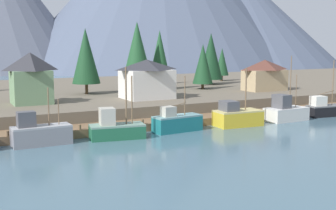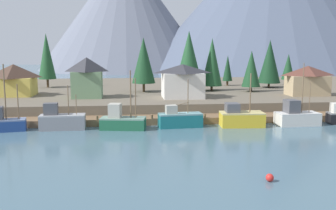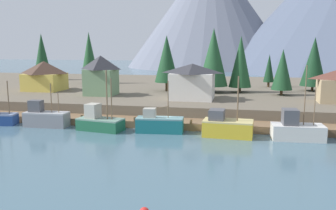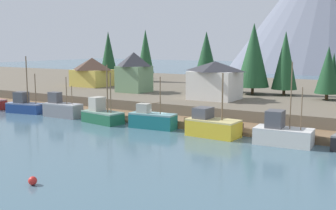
% 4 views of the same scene
% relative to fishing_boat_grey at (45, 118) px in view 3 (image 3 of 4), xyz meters
% --- Properties ---
extents(ground_plane, '(400.00, 400.00, 1.00)m').
position_rel_fishing_boat_grey_xyz_m(ground_plane, '(16.87, 21.38, -1.79)').
color(ground_plane, '#476675').
extents(dock, '(80.00, 4.00, 1.60)m').
position_rel_fishing_boat_grey_xyz_m(dock, '(16.87, 3.37, -0.79)').
color(dock, brown).
rests_on(dock, ground_plane).
extents(shoreline_bank, '(400.00, 56.00, 2.50)m').
position_rel_fishing_boat_grey_xyz_m(shoreline_bank, '(16.87, 33.38, -0.04)').
color(shoreline_bank, '#665B4C').
rests_on(shoreline_bank, ground_plane).
extents(mountain_west_peak, '(89.04, 89.04, 60.94)m').
position_rel_fishing_boat_grey_xyz_m(mountain_west_peak, '(9.62, 154.78, 29.18)').
color(mountain_west_peak, slate).
rests_on(mountain_west_peak, ground_plane).
extents(fishing_boat_grey, '(6.31, 2.51, 6.24)m').
position_rel_fishing_boat_grey_xyz_m(fishing_boat_grey, '(0.00, 0.00, 0.00)').
color(fishing_boat_grey, gray).
rests_on(fishing_boat_grey, ground_plane).
extents(fishing_boat_green, '(6.63, 3.77, 8.31)m').
position_rel_fishing_boat_grey_xyz_m(fishing_boat_green, '(8.47, -0.63, -0.09)').
color(fishing_boat_green, '#1E5B3D').
rests_on(fishing_boat_green, ground_plane).
extents(fishing_boat_teal, '(6.44, 2.86, 6.94)m').
position_rel_fishing_boat_grey_xyz_m(fishing_boat_teal, '(16.78, -0.18, -0.12)').
color(fishing_boat_teal, '#196B70').
rests_on(fishing_boat_teal, ground_plane).
extents(fishing_boat_yellow, '(6.43, 3.52, 7.77)m').
position_rel_fishing_boat_grey_xyz_m(fishing_boat_yellow, '(25.78, -0.53, -0.01)').
color(fishing_boat_yellow, gold).
rests_on(fishing_boat_yellow, ground_plane).
extents(fishing_boat_white, '(6.41, 3.34, 9.24)m').
position_rel_fishing_boat_grey_xyz_m(fishing_boat_white, '(34.32, -0.45, 0.02)').
color(fishing_boat_white, silver).
rests_on(fishing_boat_white, ground_plane).
extents(house_white, '(7.51, 6.40, 6.02)m').
position_rel_fishing_boat_grey_xyz_m(house_white, '(19.28, 14.08, 4.28)').
color(house_white, silver).
rests_on(house_white, shoreline_bank).
extents(house_green, '(5.54, 5.06, 7.23)m').
position_rel_fishing_boat_grey_xyz_m(house_green, '(2.21, 15.99, 4.91)').
color(house_green, '#6B8E66').
rests_on(house_green, shoreline_bank).
extents(house_yellow, '(7.55, 6.69, 5.90)m').
position_rel_fishing_boat_grey_xyz_m(house_yellow, '(-11.67, 20.37, 4.23)').
color(house_yellow, gold).
rests_on(house_yellow, shoreline_bank).
extents(conifer_near_left, '(4.98, 4.98, 10.64)m').
position_rel_fishing_boat_grey_xyz_m(conifer_near_left, '(41.31, 30.00, 7.06)').
color(conifer_near_left, '#4C3823').
rests_on(conifer_near_left, shoreline_bank).
extents(conifer_near_right, '(5.65, 5.65, 12.31)m').
position_rel_fishing_boat_grey_xyz_m(conifer_near_right, '(21.99, 23.90, 8.01)').
color(conifer_near_right, '#4C3823').
rests_on(conifer_near_right, shoreline_bank).
extents(conifer_mid_left, '(3.88, 3.88, 12.14)m').
position_rel_fishing_boat_grey_xyz_m(conifer_mid_left, '(-8.39, 35.30, 8.24)').
color(conifer_mid_left, '#4C3823').
rests_on(conifer_mid_left, shoreline_bank).
extents(conifer_mid_right, '(4.35, 4.35, 12.09)m').
position_rel_fishing_boat_grey_xyz_m(conifer_mid_right, '(-24.10, 40.97, 7.84)').
color(conifer_mid_right, '#4C3823').
rests_on(conifer_mid_right, shoreline_bank).
extents(conifer_back_left, '(4.72, 4.72, 11.02)m').
position_rel_fishing_boat_grey_xyz_m(conifer_back_left, '(12.77, 24.20, 7.61)').
color(conifer_back_left, '#4C3823').
rests_on(conifer_back_left, shoreline_bank).
extents(conifer_back_right, '(4.33, 4.33, 10.89)m').
position_rel_fishing_boat_grey_xyz_m(conifer_back_right, '(27.11, 25.31, 7.16)').
color(conifer_back_right, '#4C3823').
rests_on(conifer_back_right, shoreline_bank).
extents(conifer_centre, '(2.33, 2.33, 7.17)m').
position_rel_fishing_boat_grey_xyz_m(conifer_centre, '(33.18, 35.61, 5.32)').
color(conifer_centre, '#4C3823').
rests_on(conifer_centre, shoreline_bank).
extents(conifer_far_left, '(3.79, 3.79, 8.39)m').
position_rel_fishing_boat_grey_xyz_m(conifer_far_left, '(34.65, 22.42, 5.91)').
color(conifer_far_left, '#4C3823').
rests_on(conifer_far_left, shoreline_bank).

